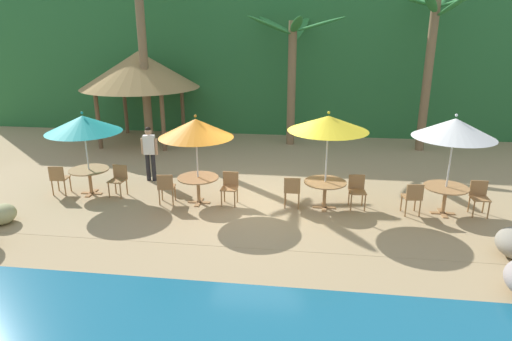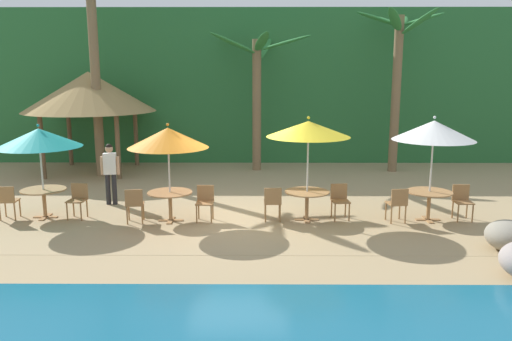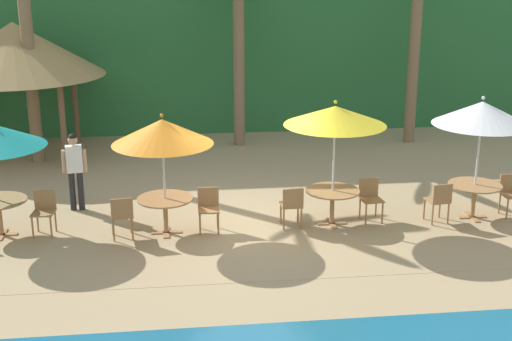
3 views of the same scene
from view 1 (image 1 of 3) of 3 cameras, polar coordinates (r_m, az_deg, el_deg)
ground_plane at (r=12.22m, az=0.63°, el=-4.13°), size 120.00×120.00×0.00m
terrace_deck at (r=12.22m, az=0.63°, el=-4.12°), size 18.00×5.20×0.01m
foliage_backdrop at (r=20.33m, az=3.80°, el=13.58°), size 28.00×2.40×6.00m
rock_seawall at (r=9.55m, az=-8.06°, el=-8.67°), size 17.46×2.81×1.00m
umbrella_teal at (r=13.14m, az=-21.12°, el=5.54°), size 2.05×2.05×2.38m
dining_table_teal at (r=13.50m, az=-20.44°, el=-0.35°), size 1.10×1.10×0.74m
chair_teal_seaward at (r=13.16m, az=-17.07°, el=-0.91°), size 0.46×0.47×0.87m
chair_teal_inland at (r=13.79m, az=-23.80°, el=-0.82°), size 0.46×0.47×0.87m
umbrella_orange at (r=11.69m, az=-7.66°, el=5.35°), size 1.95×1.95×2.43m
dining_table_orange at (r=12.10m, az=-7.37°, el=-1.40°), size 1.10×1.10×0.74m
chair_orange_seaward at (r=12.02m, az=-3.33°, el=-1.93°), size 0.43×0.44×0.87m
chair_orange_inland at (r=12.19m, az=-11.37°, el=-1.98°), size 0.47×0.48×0.87m
umbrella_yellow at (r=11.35m, az=9.18°, el=5.93°), size 2.03×2.03×2.59m
dining_table_yellow at (r=11.81m, az=8.77°, el=-1.97°), size 1.10×1.10×0.74m
chair_yellow_seaward at (r=12.06m, az=12.72°, el=-2.29°), size 0.46×0.47×0.87m
chair_yellow_inland at (r=11.75m, az=4.62°, el=-2.44°), size 0.43×0.43×0.87m
umbrella_white at (r=11.85m, az=23.95°, el=4.95°), size 1.97×1.97×2.60m
dining_table_white at (r=12.29m, az=22.98°, el=-2.45°), size 1.10×1.10×0.74m
chair_white_seaward at (r=12.67m, az=26.51°, el=-2.84°), size 0.42×0.43×0.87m
chair_white_inland at (r=11.93m, az=19.32°, el=-3.13°), size 0.47×0.48×0.87m
palm_tree_nearest at (r=17.71m, az=-14.39°, el=17.60°), size 3.43×3.21×6.94m
palm_tree_second at (r=17.64m, az=4.60°, el=14.12°), size 3.63×3.77×5.02m
palm_tree_third at (r=17.83m, az=21.43°, el=14.53°), size 3.19×3.03×5.72m
palapa_hut at (r=18.63m, az=-14.63°, el=12.28°), size 4.69×4.69×3.61m
waiter_in_white at (r=13.99m, az=-13.39°, el=2.56°), size 0.52×0.24×1.70m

